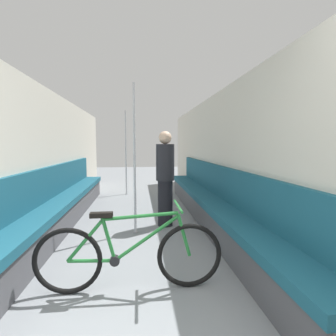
{
  "coord_description": "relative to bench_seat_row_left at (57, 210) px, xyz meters",
  "views": [
    {
      "loc": [
        0.05,
        -0.71,
        1.35
      ],
      "look_at": [
        0.44,
        2.86,
        1.02
      ],
      "focal_mm": 28.0,
      "sensor_mm": 36.0,
      "label": 1
    }
  ],
  "objects": [
    {
      "name": "wall_left",
      "position": [
        -0.24,
        0.04,
        0.81
      ],
      "size": [
        0.1,
        10.22,
        2.27
      ],
      "primitive_type": "cube",
      "color": "beige",
      "rests_on": "ground"
    },
    {
      "name": "passenger_standing",
      "position": [
        1.72,
        0.07,
        0.48
      ],
      "size": [
        0.3,
        0.3,
        1.56
      ],
      "rotation": [
        0.0,
        0.0,
        -2.7
      ],
      "color": "black",
      "rests_on": "ground"
    },
    {
      "name": "wall_right",
      "position": [
        2.73,
        0.04,
        0.81
      ],
      "size": [
        0.1,
        10.22,
        2.27
      ],
      "primitive_type": "cube",
      "color": "beige",
      "rests_on": "ground"
    },
    {
      "name": "bicycle",
      "position": [
        1.2,
        -1.84,
        0.01
      ],
      "size": [
        1.72,
        0.46,
        0.79
      ],
      "rotation": [
        0.0,
        0.0,
        -0.17
      ],
      "color": "black",
      "rests_on": "ground"
    },
    {
      "name": "bench_seat_row_right",
      "position": [
        2.49,
        0.0,
        0.0
      ],
      "size": [
        0.44,
        6.04,
        0.99
      ],
      "color": "#4C4C51",
      "rests_on": "ground"
    },
    {
      "name": "bench_seat_row_left",
      "position": [
        0.0,
        0.0,
        0.0
      ],
      "size": [
        0.44,
        6.04,
        0.99
      ],
      "color": "#4C4C51",
      "rests_on": "ground"
    },
    {
      "name": "grab_pole_far",
      "position": [
        0.94,
        2.94,
        0.77
      ],
      "size": [
        0.08,
        0.08,
        2.25
      ],
      "color": "gray",
      "rests_on": "ground"
    },
    {
      "name": "grab_pole_near",
      "position": [
        1.22,
        -0.24,
        0.77
      ],
      "size": [
        0.08,
        0.08,
        2.25
      ],
      "color": "gray",
      "rests_on": "ground"
    }
  ]
}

